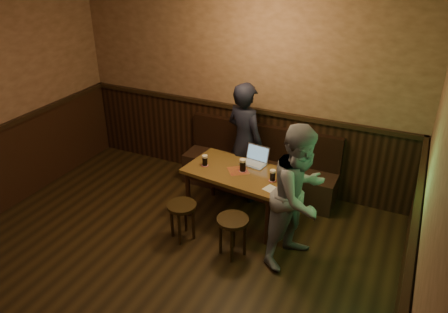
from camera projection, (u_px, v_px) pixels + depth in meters
room at (118, 198)px, 3.92m from camera, size 5.04×6.04×2.84m
bench at (259, 171)px, 6.21m from camera, size 2.20×0.50×0.95m
pub_table at (238, 177)px, 5.46m from camera, size 1.37×0.88×0.70m
stool_left at (182, 211)px, 5.18m from camera, size 0.43×0.43×0.48m
stool_right at (233, 226)px, 4.90m from camera, size 0.46×0.46×0.49m
pint_left at (205, 160)px, 5.52m from camera, size 0.09×0.09×0.14m
pint_mid at (243, 165)px, 5.38m from camera, size 0.11×0.11×0.17m
pint_right at (273, 175)px, 5.17m from camera, size 0.09×0.09×0.14m
laptop at (255, 159)px, 5.58m from camera, size 0.35×0.29×0.22m
menu at (273, 190)px, 5.01m from camera, size 0.26×0.21×0.00m
person_suit at (245, 142)px, 5.83m from camera, size 0.71×0.60×1.66m
person_grey at (299, 196)px, 4.66m from camera, size 0.86×0.96×1.64m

